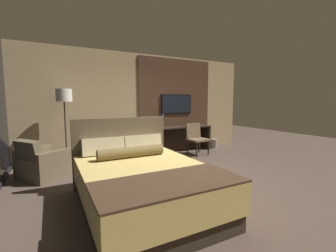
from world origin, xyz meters
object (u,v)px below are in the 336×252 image
object	(u,v)px
tv	(176,104)
desk_chair	(196,136)
desk	(180,134)
floor_lamp	(64,102)
bed	(143,182)
vase_tall	(162,121)
waste_bin	(214,143)
armchair_by_window	(44,164)

from	to	relation	value
tv	desk_chair	distance (m)	1.20
desk	floor_lamp	world-z (taller)	floor_lamp
desk_chair	floor_lamp	bearing A→B (deg)	168.25
desk_chair	floor_lamp	world-z (taller)	floor_lamp
bed	vase_tall	bearing A→B (deg)	58.83
desk	desk_chair	distance (m)	0.60
waste_bin	vase_tall	bearing A→B (deg)	177.36
floor_lamp	bed	bearing A→B (deg)	-73.29
tv	floor_lamp	size ratio (longest dim) A/B	0.58
tv	vase_tall	distance (m)	0.80
tv	vase_tall	bearing A→B (deg)	-158.83
armchair_by_window	waste_bin	world-z (taller)	armchair_by_window
bed	desk	bearing A→B (deg)	50.94
desk	waste_bin	distance (m)	1.28
armchair_by_window	vase_tall	world-z (taller)	vase_tall
bed	armchair_by_window	bearing A→B (deg)	121.58
floor_lamp	waste_bin	xyz separation A→B (m)	(4.34, 0.05, -1.34)
bed	armchair_by_window	distance (m)	2.42
tv	armchair_by_window	distance (m)	3.88
bed	vase_tall	xyz separation A→B (m)	(1.71, 2.82, 0.59)
tv	armchair_by_window	size ratio (longest dim) A/B	0.94
armchair_by_window	floor_lamp	size ratio (longest dim) A/B	0.62
floor_lamp	vase_tall	distance (m)	2.57
desk	tv	xyz separation A→B (m)	(-0.00, 0.21, 0.90)
armchair_by_window	bed	bearing A→B (deg)	176.05
armchair_by_window	floor_lamp	xyz separation A→B (m)	(0.46, 0.63, 1.21)
tv	floor_lamp	xyz separation A→B (m)	(-3.12, -0.36, 0.07)
vase_tall	tv	bearing A→B (deg)	21.17
tv	waste_bin	xyz separation A→B (m)	(1.22, -0.32, -1.27)
armchair_by_window	floor_lamp	bearing A→B (deg)	-71.54
bed	armchair_by_window	world-z (taller)	bed
floor_lamp	waste_bin	distance (m)	4.54
bed	floor_lamp	size ratio (longest dim) A/B	1.29
bed	desk	size ratio (longest dim) A/B	1.19
armchair_by_window	vase_tall	size ratio (longest dim) A/B	2.83
bed	waste_bin	world-z (taller)	bed
desk_chair	armchair_by_window	xyz separation A→B (m)	(-3.76, -0.22, -0.25)
floor_lamp	waste_bin	bearing A→B (deg)	0.61
desk	armchair_by_window	size ratio (longest dim) A/B	1.74
armchair_by_window	waste_bin	size ratio (longest dim) A/B	3.90
floor_lamp	waste_bin	world-z (taller)	floor_lamp
desk_chair	tv	bearing A→B (deg)	98.79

